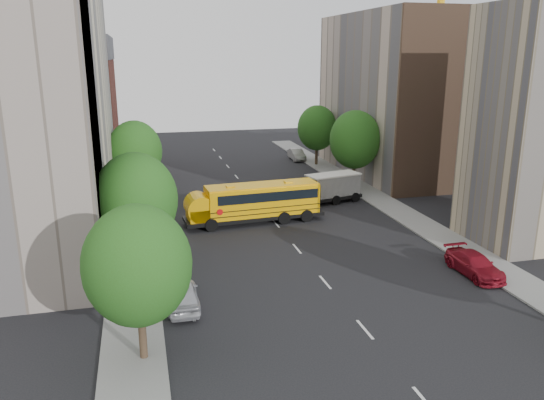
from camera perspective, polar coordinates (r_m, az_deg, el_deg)
name	(u,v)px	position (r m, az deg, el deg)	size (l,w,h in m)	color
ground	(289,240)	(40.30, 1.88, -4.29)	(120.00, 120.00, 0.00)	black
sidewalk_left	(133,230)	(43.59, -14.72, -3.18)	(3.00, 80.00, 0.12)	slate
sidewalk_right	(397,210)	(48.86, 13.30, -1.07)	(3.00, 80.00, 0.12)	slate
lane_markings	(260,205)	(49.52, -1.32, -0.49)	(0.15, 64.00, 0.01)	silver
building_left_cream	(32,105)	(43.22, -24.38, 9.31)	(10.00, 26.00, 20.00)	beige
building_left_redbrick	(70,118)	(65.24, -20.87, 8.20)	(10.00, 15.00, 13.00)	maroon
building_left_near	(2,149)	(33.17, -27.05, 4.90)	(10.00, 7.00, 17.00)	#C3AC98
building_right_far	(393,95)	(63.41, 12.86, 10.91)	(10.00, 22.00, 18.00)	#C3AC98
building_right_sidewall	(446,104)	(53.86, 18.18, 9.79)	(10.10, 0.30, 18.00)	brown
street_tree_0	(138,266)	(24.15, -14.27, -6.85)	(4.80, 4.80, 7.41)	#38281C
street_tree_1	(136,200)	(33.56, -14.43, 0.00)	(5.12, 5.12, 7.90)	#38281C
street_tree_2	(135,151)	(51.18, -14.52, 5.08)	(4.99, 4.99, 7.71)	#38281C
street_tree_4	(355,140)	(55.51, 8.91, 6.43)	(5.25, 5.25, 8.10)	#38281C
street_tree_5	(317,128)	(66.64, 4.86, 7.72)	(4.86, 4.86, 7.51)	#38281C
school_bus	(253,201)	(43.87, -2.07, -0.12)	(11.82, 3.56, 3.29)	black
safari_truck	(329,188)	(50.20, 6.16, 1.33)	(6.67, 3.62, 2.71)	black
parked_car_0	(183,295)	(30.17, -9.60, -10.02)	(1.77, 4.40, 1.50)	#B0B1B7
parked_car_1	(163,201)	(49.36, -11.64, -0.06)	(1.43, 4.10, 1.35)	silver
parked_car_3	(475,265)	(36.26, 20.96, -6.50)	(1.93, 4.74, 1.37)	maroon
parked_car_4	(334,182)	(55.52, 6.64, 1.92)	(1.69, 4.19, 1.43)	#2F2D50
parked_car_5	(297,154)	(70.55, 2.67, 4.92)	(1.53, 4.38, 1.44)	gray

